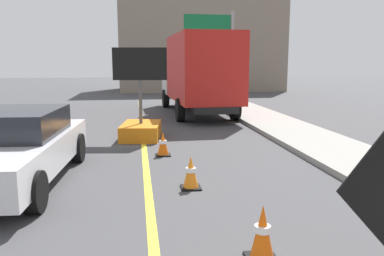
{
  "coord_description": "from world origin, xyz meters",
  "views": [
    {
      "loc": [
        -0.17,
        0.34,
        2.29
      ],
      "look_at": [
        0.72,
        6.62,
        1.22
      ],
      "focal_mm": 36.77,
      "sensor_mm": 36.0,
      "label": 1
    }
  ],
  "objects_px": {
    "arrow_board_trailer": "(141,122)",
    "traffic_cone_near_sign": "(262,233)",
    "pickup_car": "(12,147)",
    "highway_guide_sign": "(218,41)",
    "box_truck": "(198,72)",
    "traffic_cone_mid_lane": "(191,173)",
    "traffic_cone_far_lane": "(163,144)"
  },
  "relations": [
    {
      "from": "arrow_board_trailer",
      "to": "box_truck",
      "type": "distance_m",
      "value": 5.98
    },
    {
      "from": "highway_guide_sign",
      "to": "traffic_cone_mid_lane",
      "type": "distance_m",
      "value": 15.41
    },
    {
      "from": "traffic_cone_mid_lane",
      "to": "traffic_cone_far_lane",
      "type": "xyz_separation_m",
      "value": [
        -0.33,
        2.62,
        -0.0
      ]
    },
    {
      "from": "pickup_car",
      "to": "traffic_cone_near_sign",
      "type": "xyz_separation_m",
      "value": [
        3.77,
        -3.56,
        -0.37
      ]
    },
    {
      "from": "traffic_cone_near_sign",
      "to": "traffic_cone_mid_lane",
      "type": "height_order",
      "value": "traffic_cone_near_sign"
    },
    {
      "from": "box_truck",
      "to": "traffic_cone_near_sign",
      "type": "distance_m",
      "value": 13.08
    },
    {
      "from": "arrow_board_trailer",
      "to": "box_truck",
      "type": "bearing_deg",
      "value": 64.0
    },
    {
      "from": "highway_guide_sign",
      "to": "traffic_cone_near_sign",
      "type": "xyz_separation_m",
      "value": [
        -3.08,
        -17.39,
        -3.09
      ]
    },
    {
      "from": "box_truck",
      "to": "traffic_cone_mid_lane",
      "type": "bearing_deg",
      "value": -99.57
    },
    {
      "from": "pickup_car",
      "to": "highway_guide_sign",
      "type": "height_order",
      "value": "highway_guide_sign"
    },
    {
      "from": "pickup_car",
      "to": "traffic_cone_mid_lane",
      "type": "distance_m",
      "value": 3.43
    },
    {
      "from": "arrow_board_trailer",
      "to": "traffic_cone_far_lane",
      "type": "height_order",
      "value": "arrow_board_trailer"
    },
    {
      "from": "pickup_car",
      "to": "box_truck",
      "type": "bearing_deg",
      "value": 61.79
    },
    {
      "from": "arrow_board_trailer",
      "to": "pickup_car",
      "type": "height_order",
      "value": "arrow_board_trailer"
    },
    {
      "from": "highway_guide_sign",
      "to": "arrow_board_trailer",
      "type": "bearing_deg",
      "value": -114.32
    },
    {
      "from": "highway_guide_sign",
      "to": "traffic_cone_far_lane",
      "type": "height_order",
      "value": "highway_guide_sign"
    },
    {
      "from": "pickup_car",
      "to": "traffic_cone_far_lane",
      "type": "xyz_separation_m",
      "value": [
        2.98,
        1.78,
        -0.4
      ]
    },
    {
      "from": "box_truck",
      "to": "pickup_car",
      "type": "height_order",
      "value": "box_truck"
    },
    {
      "from": "highway_guide_sign",
      "to": "traffic_cone_mid_lane",
      "type": "xyz_separation_m",
      "value": [
        -3.55,
        -14.66,
        -3.12
      ]
    },
    {
      "from": "arrow_board_trailer",
      "to": "highway_guide_sign",
      "type": "height_order",
      "value": "highway_guide_sign"
    },
    {
      "from": "arrow_board_trailer",
      "to": "traffic_cone_near_sign",
      "type": "bearing_deg",
      "value": -80.44
    },
    {
      "from": "box_truck",
      "to": "pickup_car",
      "type": "bearing_deg",
      "value": -118.21
    },
    {
      "from": "pickup_car",
      "to": "highway_guide_sign",
      "type": "bearing_deg",
      "value": 63.64
    },
    {
      "from": "highway_guide_sign",
      "to": "traffic_cone_near_sign",
      "type": "height_order",
      "value": "highway_guide_sign"
    },
    {
      "from": "traffic_cone_far_lane",
      "to": "traffic_cone_near_sign",
      "type": "bearing_deg",
      "value": -81.56
    },
    {
      "from": "box_truck",
      "to": "traffic_cone_mid_lane",
      "type": "xyz_separation_m",
      "value": [
        -1.72,
        -10.21,
        -1.53
      ]
    },
    {
      "from": "box_truck",
      "to": "traffic_cone_mid_lane",
      "type": "distance_m",
      "value": 10.47
    },
    {
      "from": "traffic_cone_near_sign",
      "to": "highway_guide_sign",
      "type": "bearing_deg",
      "value": 79.95
    },
    {
      "from": "arrow_board_trailer",
      "to": "pickup_car",
      "type": "distance_m",
      "value": 4.82
    },
    {
      "from": "box_truck",
      "to": "pickup_car",
      "type": "xyz_separation_m",
      "value": [
        -5.03,
        -9.37,
        -1.13
      ]
    },
    {
      "from": "highway_guide_sign",
      "to": "traffic_cone_far_lane",
      "type": "xyz_separation_m",
      "value": [
        -3.87,
        -12.04,
        -3.13
      ]
    },
    {
      "from": "box_truck",
      "to": "traffic_cone_near_sign",
      "type": "height_order",
      "value": "box_truck"
    }
  ]
}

